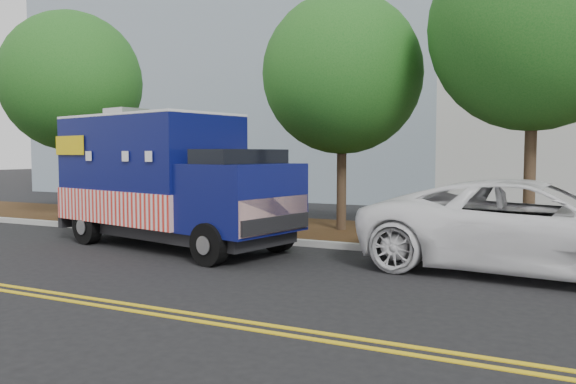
% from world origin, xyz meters
% --- Properties ---
extents(ground, '(120.00, 120.00, 0.00)m').
position_xyz_m(ground, '(0.00, 0.00, 0.00)').
color(ground, black).
rests_on(ground, ground).
extents(curb, '(120.00, 0.18, 0.15)m').
position_xyz_m(curb, '(0.00, 1.40, 0.07)').
color(curb, '#9E9E99').
rests_on(curb, ground).
extents(mulch_strip, '(120.00, 4.00, 0.15)m').
position_xyz_m(mulch_strip, '(0.00, 3.50, 0.07)').
color(mulch_strip, black).
rests_on(mulch_strip, ground).
extents(centerline_near, '(120.00, 0.10, 0.01)m').
position_xyz_m(centerline_near, '(0.00, -4.45, 0.01)').
color(centerline_near, gold).
rests_on(centerline_near, ground).
extents(centerline_far, '(120.00, 0.10, 0.01)m').
position_xyz_m(centerline_far, '(0.00, -4.70, 0.01)').
color(centerline_far, gold).
rests_on(centerline_far, ground).
extents(tree_a, '(4.43, 4.43, 6.71)m').
position_xyz_m(tree_a, '(-7.69, 2.60, 4.48)').
color(tree_a, '#38281C').
rests_on(tree_a, ground).
extents(tree_b, '(4.25, 4.25, 6.44)m').
position_xyz_m(tree_b, '(1.17, 3.50, 4.30)').
color(tree_b, '#38281C').
rests_on(tree_b, ground).
extents(tree_c, '(4.62, 4.62, 7.32)m').
position_xyz_m(tree_c, '(5.85, 3.02, 5.00)').
color(tree_c, '#38281C').
rests_on(tree_c, ground).
extents(sign_post, '(0.06, 0.06, 2.40)m').
position_xyz_m(sign_post, '(-1.88, 1.64, 1.20)').
color(sign_post, '#473828').
rests_on(sign_post, ground).
extents(food_truck, '(6.66, 3.63, 3.33)m').
position_xyz_m(food_truck, '(-2.00, 0.02, 1.51)').
color(food_truck, black).
rests_on(food_truck, ground).
extents(white_car, '(6.44, 3.37, 1.73)m').
position_xyz_m(white_car, '(6.04, 0.44, 0.86)').
color(white_car, white).
rests_on(white_car, ground).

